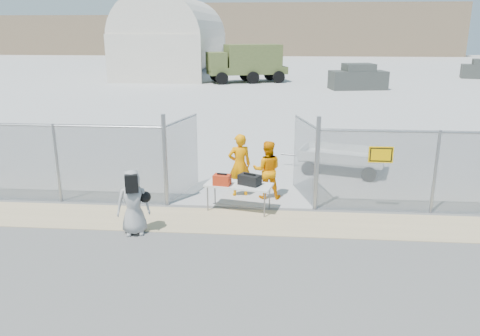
# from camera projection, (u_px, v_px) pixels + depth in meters

# --- Properties ---
(ground) EXTENTS (160.00, 160.00, 0.00)m
(ground) POSITION_uv_depth(u_px,v_px,m) (233.00, 239.00, 10.72)
(ground) COLOR #575757
(tarmac_inside) EXTENTS (160.00, 80.00, 0.01)m
(tarmac_inside) POSITION_uv_depth(u_px,v_px,m) (271.00, 73.00, 50.83)
(tarmac_inside) COLOR #ADADAB
(tarmac_inside) RESTS_ON ground
(dirt_strip) EXTENTS (44.00, 1.60, 0.01)m
(dirt_strip) POSITION_uv_depth(u_px,v_px,m) (237.00, 221.00, 11.67)
(dirt_strip) COLOR tan
(dirt_strip) RESTS_ON ground
(distant_hills) EXTENTS (140.00, 6.00, 9.00)m
(distant_hills) POSITION_uv_depth(u_px,v_px,m) (304.00, 30.00, 83.52)
(distant_hills) COLOR #7F684F
(distant_hills) RESTS_ON ground
(chain_link_fence) EXTENTS (40.00, 0.20, 2.20)m
(chain_link_fence) POSITION_uv_depth(u_px,v_px,m) (240.00, 168.00, 12.31)
(chain_link_fence) COLOR gray
(chain_link_fence) RESTS_ON ground
(quonset_hangar) EXTENTS (9.00, 18.00, 8.00)m
(quonset_hangar) POSITION_uv_depth(u_px,v_px,m) (175.00, 35.00, 48.58)
(quonset_hangar) COLOR beige
(quonset_hangar) RESTS_ON ground
(folding_table) EXTENTS (1.83, 1.05, 0.73)m
(folding_table) POSITION_uv_depth(u_px,v_px,m) (239.00, 197.00, 12.30)
(folding_table) COLOR silver
(folding_table) RESTS_ON ground
(orange_bag) EXTENTS (0.48, 0.36, 0.27)m
(orange_bag) POSITION_uv_depth(u_px,v_px,m) (222.00, 180.00, 12.10)
(orange_bag) COLOR red
(orange_bag) RESTS_ON folding_table
(black_duffel) EXTENTS (0.64, 0.54, 0.27)m
(black_duffel) POSITION_uv_depth(u_px,v_px,m) (250.00, 180.00, 12.11)
(black_duffel) COLOR black
(black_duffel) RESTS_ON folding_table
(security_worker_left) EXTENTS (0.76, 0.61, 1.81)m
(security_worker_left) POSITION_uv_depth(u_px,v_px,m) (240.00, 165.00, 13.27)
(security_worker_left) COLOR #FE9000
(security_worker_left) RESTS_ON ground
(security_worker_right) EXTENTS (0.83, 0.66, 1.66)m
(security_worker_right) POSITION_uv_depth(u_px,v_px,m) (267.00, 170.00, 13.09)
(security_worker_right) COLOR #FE9000
(security_worker_right) RESTS_ON ground
(visitor) EXTENTS (0.86, 0.68, 1.55)m
(visitor) POSITION_uv_depth(u_px,v_px,m) (133.00, 202.00, 10.79)
(visitor) COLOR gray
(visitor) RESTS_ON ground
(utility_trailer) EXTENTS (3.88, 2.71, 0.85)m
(utility_trailer) POSITION_uv_depth(u_px,v_px,m) (342.00, 160.00, 15.61)
(utility_trailer) COLOR silver
(utility_trailer) RESTS_ON ground
(military_truck) EXTENTS (7.40, 4.64, 3.31)m
(military_truck) POSITION_uv_depth(u_px,v_px,m) (247.00, 64.00, 41.68)
(military_truck) COLOR #54602E
(military_truck) RESTS_ON ground
(parked_vehicle_near) EXTENTS (4.63, 2.74, 1.97)m
(parked_vehicle_near) POSITION_uv_depth(u_px,v_px,m) (358.00, 77.00, 36.94)
(parked_vehicle_near) COLOR #3D403C
(parked_vehicle_near) RESTS_ON ground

